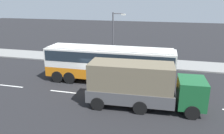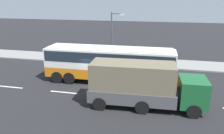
{
  "view_description": "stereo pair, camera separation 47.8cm",
  "coord_description": "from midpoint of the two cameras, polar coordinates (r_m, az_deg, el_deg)",
  "views": [
    {
      "loc": [
        6.17,
        -17.87,
        7.55
      ],
      "look_at": [
        1.31,
        0.95,
        1.54
      ],
      "focal_mm": 35.51,
      "sensor_mm": 36.0,
      "label": 1
    },
    {
      "loc": [
        5.7,
        -17.98,
        7.55
      ],
      "look_at": [
        1.31,
        0.95,
        1.54
      ],
      "focal_mm": 35.51,
      "sensor_mm": 36.0,
      "label": 2
    }
  ],
  "objects": [
    {
      "name": "coach_bus",
      "position": [
        20.3,
        -1.43,
        1.51
      ],
      "size": [
        11.86,
        2.79,
        3.32
      ],
      "rotation": [
        0.0,
        0.0,
        0.02
      ],
      "color": "orange",
      "rests_on": "ground_plane"
    },
    {
      "name": "ground_plane",
      "position": [
        20.33,
        -4.9,
        -4.66
      ],
      "size": [
        120.0,
        120.0,
        0.0
      ],
      "primitive_type": "plane",
      "color": "black"
    },
    {
      "name": "street_lamp",
      "position": [
        25.89,
        -0.27,
        8.41
      ],
      "size": [
        1.53,
        0.24,
        5.95
      ],
      "color": "#47474C",
      "rests_on": "sidewalk_curb"
    },
    {
      "name": "pedestrian_at_crossing",
      "position": [
        29.36,
        -10.0,
        4.38
      ],
      "size": [
        0.32,
        0.32,
        1.75
      ],
      "rotation": [
        0.0,
        0.0,
        5.77
      ],
      "color": "#38334C",
      "rests_on": "sidewalk_curb"
    },
    {
      "name": "sidewalk_curb",
      "position": [
        27.9,
        0.3,
        1.66
      ],
      "size": [
        80.0,
        4.0,
        0.15
      ],
      "primitive_type": "cube",
      "color": "gray",
      "rests_on": "ground_plane"
    },
    {
      "name": "pedestrian_near_curb",
      "position": [
        27.06,
        8.3,
        3.13
      ],
      "size": [
        0.32,
        0.32,
        1.58
      ],
      "rotation": [
        0.0,
        0.0,
        0.19
      ],
      "color": "black",
      "rests_on": "sidewalk_curb"
    },
    {
      "name": "lane_centreline",
      "position": [
        20.3,
        -18.79,
        -5.59
      ],
      "size": [
        31.96,
        0.16,
        0.01
      ],
      "color": "white",
      "rests_on": "ground_plane"
    },
    {
      "name": "cargo_truck",
      "position": [
        15.91,
        7.02,
        -4.41
      ],
      "size": [
        8.25,
        2.9,
        3.25
      ],
      "rotation": [
        0.0,
        0.0,
        0.05
      ],
      "color": "#19592D",
      "rests_on": "ground_plane"
    }
  ]
}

